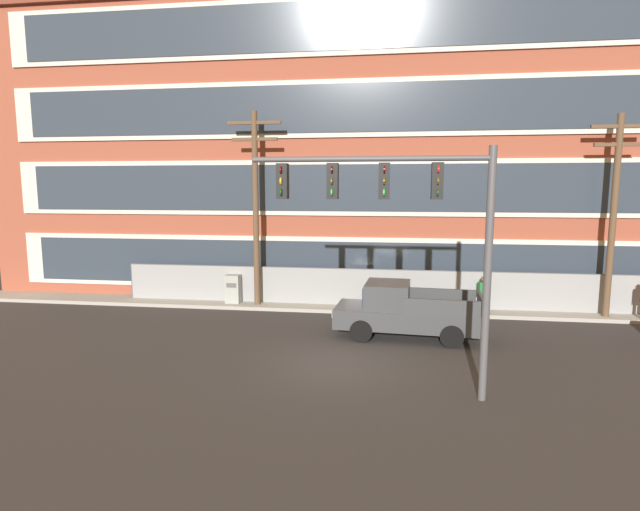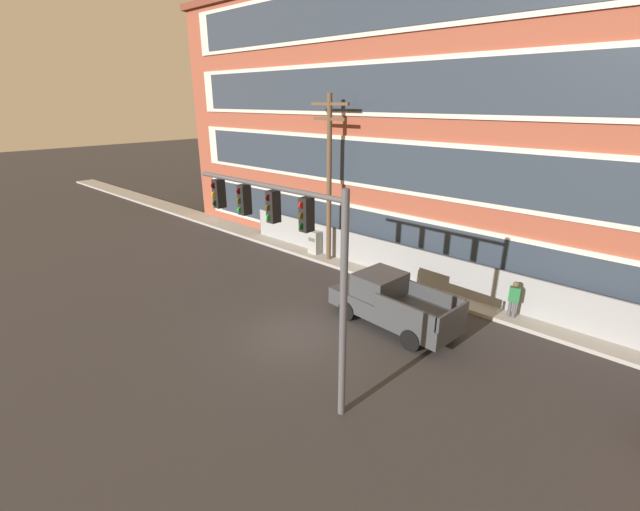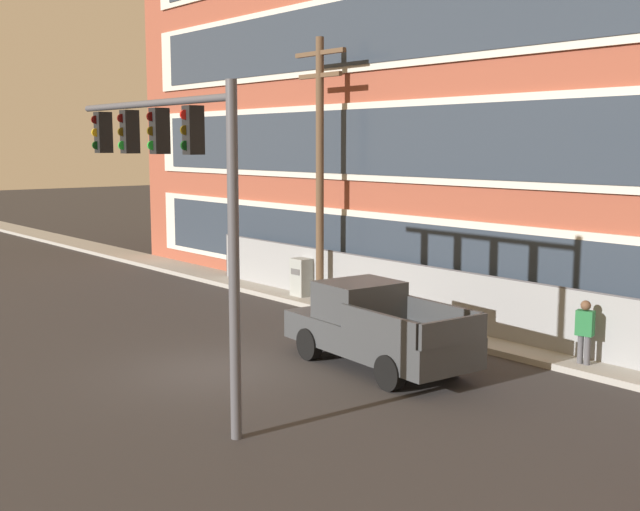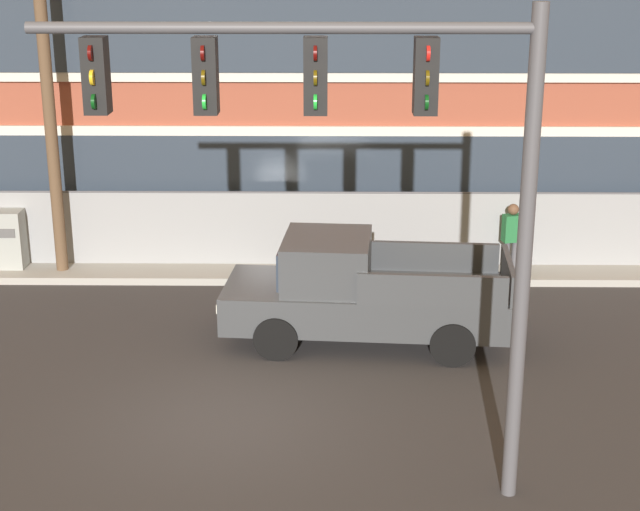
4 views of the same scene
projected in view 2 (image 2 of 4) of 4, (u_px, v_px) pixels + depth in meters
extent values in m
plane|color=#333030|center=(294.00, 336.00, 16.13)|extent=(160.00, 160.00, 0.00)
cube|color=#9E9B93|center=(398.00, 279.00, 20.97)|extent=(80.00, 1.71, 0.16)
cube|color=brown|center=(524.00, 131.00, 20.79)|extent=(42.13, 9.99, 13.92)
cube|color=beige|center=(466.00, 254.00, 19.03)|extent=(38.76, 0.10, 2.51)
cube|color=#2D3844|center=(465.00, 254.00, 18.98)|extent=(37.08, 0.06, 2.09)
cube|color=beige|center=(476.00, 176.00, 17.83)|extent=(38.76, 0.10, 2.51)
cube|color=#2D3844|center=(475.00, 176.00, 17.79)|extent=(37.08, 0.06, 2.09)
cube|color=beige|center=(487.00, 86.00, 16.64)|extent=(38.76, 0.10, 2.51)
cube|color=#2D3844|center=(486.00, 86.00, 16.60)|extent=(37.08, 0.06, 2.09)
cube|color=gray|center=(450.00, 277.00, 19.19)|extent=(26.32, 0.04, 1.80)
cylinder|color=#4C4C51|center=(261.00, 223.00, 27.57)|extent=(0.06, 0.06, 1.80)
cylinder|color=#4C4C51|center=(452.00, 258.00, 18.88)|extent=(26.32, 0.05, 0.05)
cylinder|color=#4C4C51|center=(343.00, 312.00, 11.06)|extent=(0.20, 0.20, 6.42)
cylinder|color=#4C4C51|center=(263.00, 185.00, 11.96)|extent=(5.95, 0.14, 0.14)
cube|color=black|center=(307.00, 214.00, 11.08)|extent=(0.28, 0.32, 0.90)
cylinder|color=red|center=(302.00, 205.00, 10.86)|extent=(0.04, 0.18, 0.18)
cylinder|color=#503E08|center=(302.00, 216.00, 10.95)|extent=(0.04, 0.18, 0.18)
cylinder|color=#0A4011|center=(302.00, 226.00, 11.05)|extent=(0.04, 0.18, 0.18)
cube|color=black|center=(273.00, 207.00, 11.90)|extent=(0.28, 0.32, 0.90)
cylinder|color=#4B0807|center=(268.00, 198.00, 11.68)|extent=(0.04, 0.18, 0.18)
cylinder|color=#503E08|center=(268.00, 208.00, 11.78)|extent=(0.04, 0.18, 0.18)
cylinder|color=green|center=(269.00, 218.00, 11.87)|extent=(0.04, 0.18, 0.18)
cube|color=black|center=(245.00, 200.00, 12.73)|extent=(0.28, 0.32, 0.90)
cylinder|color=#4B0807|center=(239.00, 191.00, 12.51)|extent=(0.04, 0.18, 0.18)
cylinder|color=#503E08|center=(240.00, 201.00, 12.60)|extent=(0.04, 0.18, 0.18)
cylinder|color=green|center=(240.00, 210.00, 12.70)|extent=(0.04, 0.18, 0.18)
cube|color=black|center=(219.00, 194.00, 13.55)|extent=(0.28, 0.32, 0.90)
cylinder|color=#4B0807|center=(214.00, 186.00, 13.33)|extent=(0.04, 0.18, 0.18)
cylinder|color=gold|center=(214.00, 194.00, 13.43)|extent=(0.04, 0.18, 0.18)
cylinder|color=#0A4011|center=(215.00, 203.00, 13.52)|extent=(0.04, 0.18, 0.18)
cube|color=#383A3D|center=(393.00, 308.00, 16.61)|extent=(5.29, 2.39, 0.70)
cube|color=#383A3D|center=(380.00, 284.00, 16.84)|extent=(1.68, 1.95, 0.90)
cube|color=#283342|center=(364.00, 278.00, 17.38)|extent=(0.18, 1.64, 0.67)
cube|color=#383A3D|center=(404.00, 311.00, 15.00)|extent=(2.58, 0.31, 0.56)
cube|color=#383A3D|center=(434.00, 296.00, 16.20)|extent=(2.58, 0.31, 0.56)
cube|color=#383A3D|center=(453.00, 316.00, 14.65)|extent=(0.25, 1.92, 0.56)
cylinder|color=black|center=(348.00, 310.00, 17.21)|extent=(0.82, 0.32, 0.80)
cylinder|color=black|center=(377.00, 297.00, 18.39)|extent=(0.82, 0.32, 0.80)
cylinder|color=black|center=(411.00, 340.00, 15.08)|extent=(0.82, 0.32, 0.80)
cylinder|color=black|center=(440.00, 322.00, 16.26)|extent=(0.82, 0.32, 0.80)
cube|color=white|center=(333.00, 290.00, 17.91)|extent=(0.08, 0.24, 0.16)
cube|color=white|center=(356.00, 281.00, 18.81)|extent=(0.08, 0.24, 0.16)
cylinder|color=brown|center=(329.00, 183.00, 22.08)|extent=(0.26, 0.26, 8.69)
cube|color=brown|center=(330.00, 104.00, 20.77)|extent=(2.37, 0.14, 0.14)
cube|color=brown|center=(330.00, 119.00, 21.00)|extent=(2.01, 0.14, 0.14)
cube|color=#939993|center=(315.00, 243.00, 24.18)|extent=(0.65, 0.55, 1.45)
cube|color=#515151|center=(312.00, 240.00, 23.89)|extent=(0.46, 0.02, 0.20)
cylinder|color=#4C4C51|center=(509.00, 310.00, 17.18)|extent=(0.14, 0.14, 0.85)
cylinder|color=#4C4C51|center=(514.00, 311.00, 17.06)|extent=(0.14, 0.14, 0.85)
cube|color=#236B38|center=(514.00, 294.00, 16.87)|extent=(0.45, 0.33, 0.60)
sphere|color=brown|center=(516.00, 284.00, 16.73)|extent=(0.24, 0.24, 0.24)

